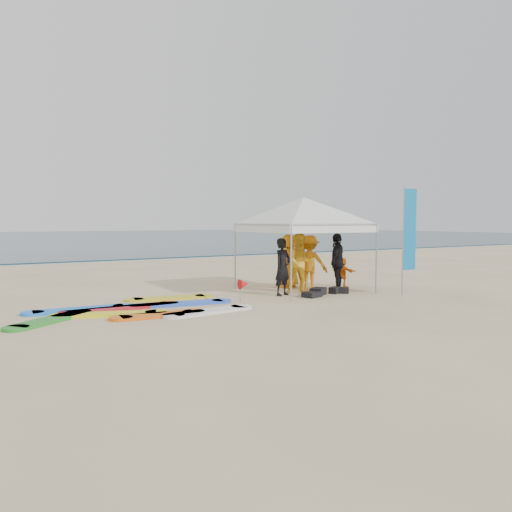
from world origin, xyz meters
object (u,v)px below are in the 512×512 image
object	(u,v)px
person_yellow	(301,263)
canopy_tent	(304,198)
person_orange_a	(309,263)
person_orange_b	(289,261)
person_seated	(343,272)
marker_pennant	(244,284)
feather_flag	(409,231)
person_black_b	(337,262)
surfboard_spread	(136,309)
person_black_a	(283,267)

from	to	relation	value
person_yellow	canopy_tent	size ratio (longest dim) A/B	0.41
person_orange_a	person_orange_b	world-z (taller)	person_orange_b
person_seated	marker_pennant	distance (m)	4.64
person_orange_b	feather_flag	distance (m)	4.02
person_black_b	surfboard_spread	bearing A→B (deg)	-33.64
person_yellow	marker_pennant	world-z (taller)	person_yellow
person_black_a	person_black_b	bearing A→B (deg)	-19.05
person_orange_b	person_seated	size ratio (longest dim) A/B	1.80
person_orange_a	person_seated	size ratio (longest dim) A/B	1.78
person_yellow	surfboard_spread	xyz separation A→B (m)	(-5.37, -0.41, -0.89)
person_orange_b	feather_flag	world-z (taller)	feather_flag
person_orange_b	marker_pennant	world-z (taller)	person_orange_b
person_black_a	person_orange_a	size ratio (longest dim) A/B	0.97
person_black_a	person_black_b	world-z (taller)	person_black_b
person_seated	canopy_tent	xyz separation A→B (m)	(-1.83, -0.22, 2.47)
person_black_b	canopy_tent	xyz separation A→B (m)	(-0.97, 0.50, 2.05)
person_orange_b	canopy_tent	bearing A→B (deg)	71.66
person_orange_a	person_seated	xyz separation A→B (m)	(1.53, 0.14, -0.39)
canopy_tent	person_black_b	bearing A→B (deg)	-27.16
person_seated	person_black_a	bearing A→B (deg)	88.85
feather_flag	surfboard_spread	distance (m)	8.32
marker_pennant	surfboard_spread	world-z (taller)	marker_pennant
person_seated	surfboard_spread	size ratio (longest dim) A/B	0.18
person_yellow	person_black_b	xyz separation A→B (m)	(1.27, -0.23, -0.00)
person_black_a	person_seated	size ratio (longest dim) A/B	1.72
person_orange_a	person_orange_b	bearing A→B (deg)	-39.88
person_black_a	person_seated	world-z (taller)	person_black_a
feather_flag	surfboard_spread	size ratio (longest dim) A/B	0.61
person_seated	person_black_b	bearing A→B (deg)	116.22
person_orange_b	person_orange_a	bearing A→B (deg)	89.86
person_black_b	feather_flag	size ratio (longest dim) A/B	0.56
marker_pennant	feather_flag	bearing A→B (deg)	-15.45
person_orange_b	person_seated	world-z (taller)	person_orange_b
person_black_b	feather_flag	distance (m)	2.41
person_seated	person_orange_a	bearing A→B (deg)	81.55
person_black_b	person_seated	size ratio (longest dim) A/B	1.85
feather_flag	surfboard_spread	bearing A→B (deg)	168.76
person_black_a	person_yellow	bearing A→B (deg)	-5.48
person_black_a	person_seated	bearing A→B (deg)	-4.61
marker_pennant	person_black_a	bearing A→B (deg)	15.73
person_orange_b	canopy_tent	size ratio (longest dim) A/B	0.40
canopy_tent	surfboard_spread	bearing A→B (deg)	-173.19
person_yellow	surfboard_spread	size ratio (longest dim) A/B	0.34
person_yellow	person_black_a	bearing A→B (deg)	-148.04
person_black_b	marker_pennant	distance (m)	3.70
person_orange_a	canopy_tent	xyz separation A→B (m)	(-0.30, -0.08, 2.09)
person_black_a	person_orange_a	distance (m)	1.47
marker_pennant	surfboard_spread	xyz separation A→B (m)	(-2.98, 0.21, -0.46)
person_orange_a	canopy_tent	world-z (taller)	canopy_tent
person_orange_a	surfboard_spread	bearing A→B (deg)	46.17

